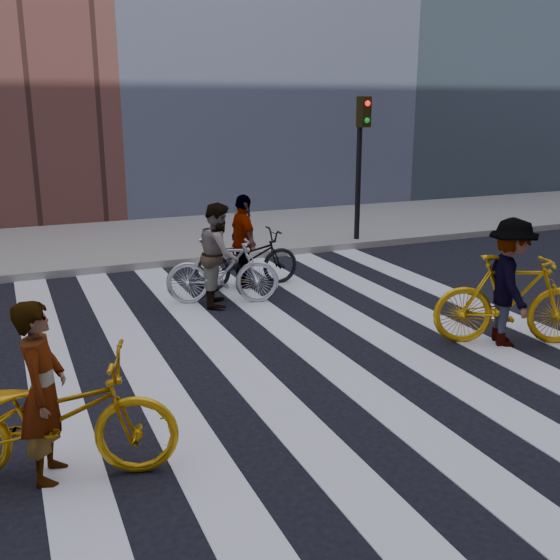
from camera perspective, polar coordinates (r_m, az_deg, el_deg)
ground at (r=8.78m, az=-0.94°, el=-6.12°), size 100.00×100.00×0.00m
sidewalk_far at (r=15.70m, az=-11.40°, el=3.42°), size 100.00×5.00×0.15m
zebra_crosswalk at (r=8.78m, az=-0.94°, el=-6.08°), size 8.25×10.00×0.01m
traffic_signal at (r=14.94m, az=7.08°, el=11.56°), size 0.22×0.42×3.33m
bike_yellow_left at (r=6.10m, az=-19.25°, el=-11.18°), size 2.29×1.36×1.14m
bike_silver_mid at (r=10.67m, az=-5.03°, el=0.79°), size 1.90×1.09×1.10m
bike_yellow_right at (r=9.36m, az=19.46°, el=-1.64°), size 2.12×1.39×1.24m
bike_dark_rear at (r=11.62m, az=-2.93°, el=1.82°), size 1.96×0.71×1.02m
rider_left at (r=6.00m, az=-19.94°, el=-9.14°), size 0.55×0.68×1.62m
rider_mid at (r=10.59m, az=-5.32°, el=2.25°), size 0.86×0.97×1.67m
rider_right at (r=9.26m, az=19.37°, el=-0.21°), size 1.06×1.29×1.74m
rider_rear at (r=11.53m, az=-3.18°, el=3.35°), size 0.42×0.98×1.66m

